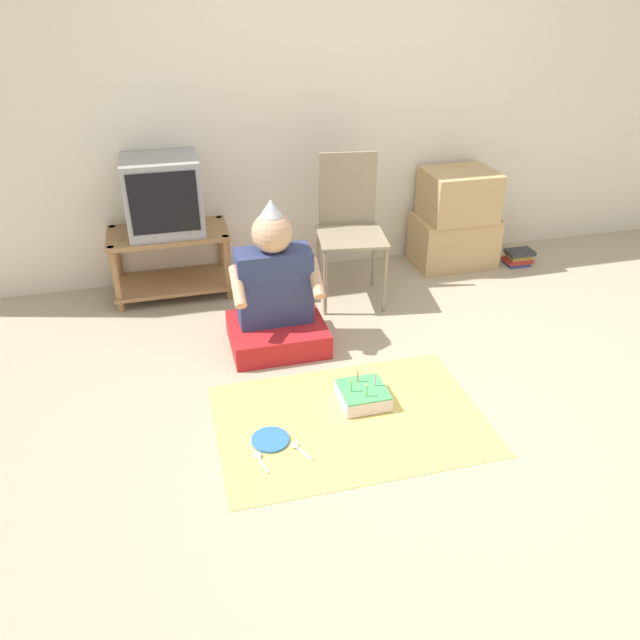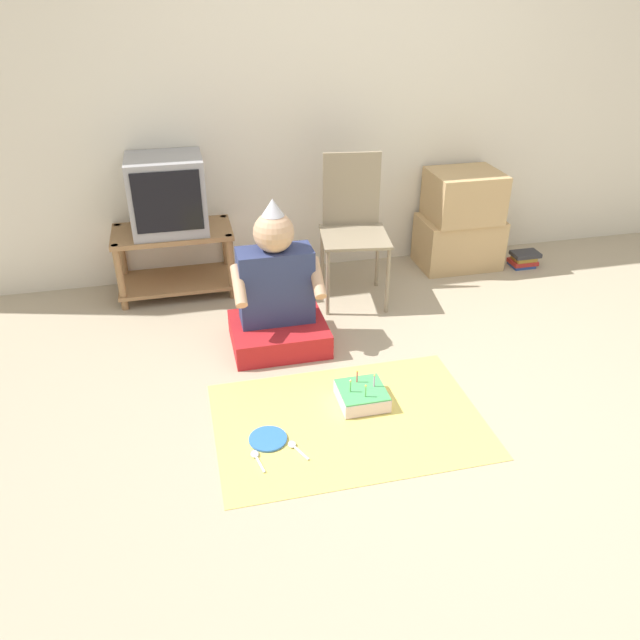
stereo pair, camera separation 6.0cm
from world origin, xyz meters
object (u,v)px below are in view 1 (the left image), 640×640
object	(u,v)px
birthday_cake	(363,395)
tv	(163,195)
paper_plate	(270,439)
folding_chair	(350,219)
book_pile	(518,257)
person_seated	(275,299)
cardboard_box_stack	(456,220)

from	to	relation	value
birthday_cake	tv	bearing A→B (deg)	119.91
tv	paper_plate	distance (m)	1.78
tv	folding_chair	bearing A→B (deg)	-14.70
folding_chair	book_pile	world-z (taller)	folding_chair
folding_chair	birthday_cake	world-z (taller)	folding_chair
person_seated	paper_plate	world-z (taller)	person_seated
book_pile	birthday_cake	size ratio (longest dim) A/B	0.86
tv	book_pile	size ratio (longest dim) A/B	2.33
book_pile	person_seated	xyz separation A→B (m)	(-1.90, -0.62, 0.23)
birthday_cake	paper_plate	distance (m)	0.53
cardboard_box_stack	book_pile	distance (m)	0.55
tv	birthday_cake	distance (m)	1.78
book_pile	birthday_cake	world-z (taller)	birthday_cake
cardboard_box_stack	birthday_cake	bearing A→B (deg)	-128.67
cardboard_box_stack	person_seated	xyz separation A→B (m)	(-1.44, -0.76, -0.05)
paper_plate	cardboard_box_stack	bearing A→B (deg)	44.27
tv	folding_chair	xyz separation A→B (m)	(1.11, -0.29, -0.15)
person_seated	paper_plate	bearing A→B (deg)	-103.21
person_seated	tv	bearing A→B (deg)	123.92
tv	paper_plate	xyz separation A→B (m)	(0.34, -1.62, -0.66)
folding_chair	birthday_cake	size ratio (longest dim) A/B	3.92
book_pile	cardboard_box_stack	bearing A→B (deg)	163.46
person_seated	birthday_cake	world-z (taller)	person_seated
tv	folding_chair	world-z (taller)	folding_chair
book_pile	person_seated	world-z (taller)	person_seated
folding_chair	cardboard_box_stack	bearing A→B (deg)	16.83
book_pile	tv	bearing A→B (deg)	176.11
cardboard_box_stack	paper_plate	distance (m)	2.31
person_seated	birthday_cake	bearing A→B (deg)	-65.35
cardboard_box_stack	person_seated	world-z (taller)	person_seated
cardboard_box_stack	folding_chair	bearing A→B (deg)	-163.17
folding_chair	paper_plate	distance (m)	1.62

